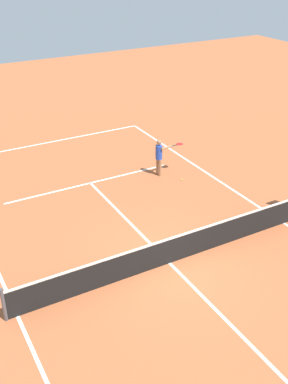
# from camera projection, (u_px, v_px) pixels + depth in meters

# --- Properties ---
(ground_plane) EXTENTS (60.00, 60.00, 0.00)m
(ground_plane) POSITION_uv_depth(u_px,v_px,m) (169.00, 263.00, 14.68)
(ground_plane) COLOR #AD5933
(court_lines) EXTENTS (9.86, 23.12, 0.01)m
(court_lines) POSITION_uv_depth(u_px,v_px,m) (169.00, 263.00, 14.68)
(court_lines) COLOR white
(court_lines) RESTS_ON ground
(tennis_net) EXTENTS (10.46, 0.10, 1.07)m
(tennis_net) POSITION_uv_depth(u_px,v_px,m) (170.00, 250.00, 14.45)
(tennis_net) COLOR #4C4C51
(tennis_net) RESTS_ON ground
(player_serving) EXTENTS (1.27, 0.49, 1.64)m
(player_serving) POSITION_uv_depth(u_px,v_px,m) (160.00, 154.00, 19.79)
(player_serving) COLOR #9E704C
(player_serving) RESTS_ON ground
(tennis_ball) EXTENTS (0.07, 0.07, 0.07)m
(tennis_ball) POSITION_uv_depth(u_px,v_px,m) (182.00, 179.00, 19.77)
(tennis_ball) COLOR #CCE033
(tennis_ball) RESTS_ON ground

